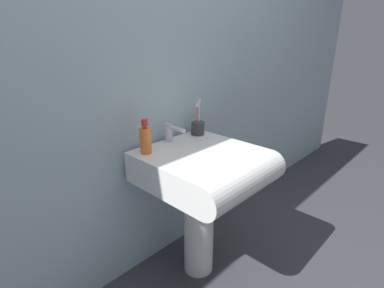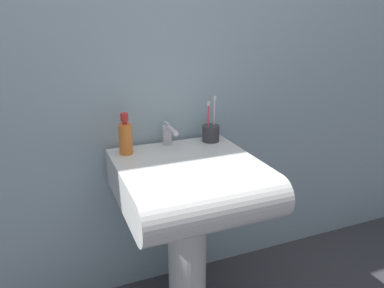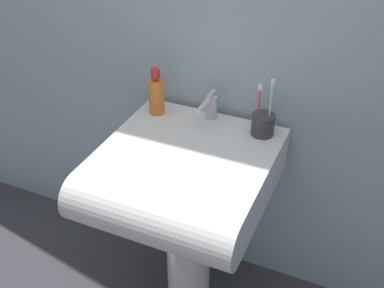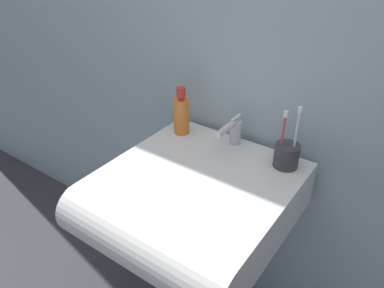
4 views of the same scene
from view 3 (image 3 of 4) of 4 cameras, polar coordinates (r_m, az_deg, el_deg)
The scene contains 5 objects.
sink_pedestal at distance 1.85m, azimuth -0.43°, elevation -12.15°, with size 0.17×0.17×0.58m, color white.
sink_basin at distance 1.56m, azimuth -1.40°, elevation -4.21°, with size 0.55×0.60×0.16m.
faucet at distance 1.69m, azimuth 2.11°, elevation 4.52°, with size 0.04×0.15×0.10m.
toothbrush_cup at distance 1.63m, azimuth 8.42°, elevation 2.39°, with size 0.08×0.08×0.21m.
soap_bottle at distance 1.73m, azimuth -4.25°, elevation 5.82°, with size 0.06×0.06×0.17m.
Camera 3 is at (0.53, -1.16, 1.63)m, focal length 45.00 mm.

